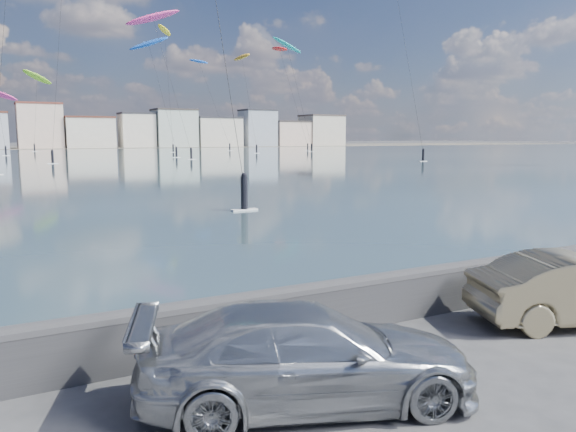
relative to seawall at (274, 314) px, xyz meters
name	(u,v)px	position (x,y,z in m)	size (l,w,h in m)	color
ground	(357,403)	(0.00, -2.70, -0.58)	(700.00, 700.00, 0.00)	#333335
bay_water	(19,161)	(0.00, 88.80, -0.58)	(500.00, 177.00, 0.00)	#2C4950
far_shore_strip	(1,148)	(0.00, 197.30, -0.57)	(500.00, 60.00, 0.00)	#4C473D
seawall	(274,314)	(0.00, 0.00, 0.00)	(400.00, 0.36, 1.08)	#28282B
far_buildings	(5,129)	(1.31, 183.30, 5.44)	(240.79, 13.26, 14.60)	beige
car_silver	(307,355)	(-0.63, -2.32, 0.14)	(2.02, 4.97, 1.44)	#A6AAAE
kitesurfer_0	(153,19)	(22.59, 90.80, 23.33)	(9.95, 12.55, 26.31)	#E5338C
kitesurfer_2	(287,47)	(63.46, 117.89, 25.23)	(7.58, 10.44, 28.81)	#19BFBF
kitesurfer_3	(37,78)	(8.35, 149.88, 17.76)	(8.06, 8.90, 20.93)	#8CD826
kitesurfer_4	(280,50)	(66.16, 127.19, 25.90)	(6.22, 15.06, 28.21)	red
kitesurfer_13	(242,58)	(51.12, 117.82, 21.69)	(4.46, 17.37, 23.56)	#BF8C19
kitesurfer_14	(165,32)	(35.66, 128.89, 28.27)	(6.91, 12.43, 30.54)	yellow
kitesurfer_15	(149,45)	(24.26, 100.39, 20.35)	(7.71, 14.43, 23.11)	blue
kitesurfer_20	(199,63)	(48.57, 141.18, 23.04)	(6.43, 17.70, 25.30)	blue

